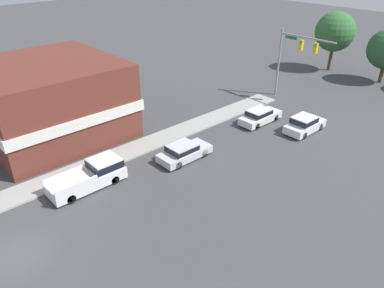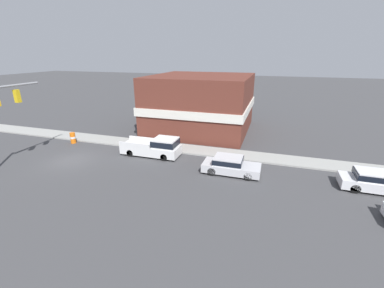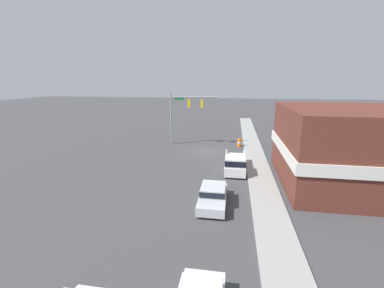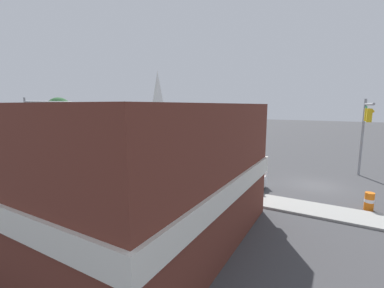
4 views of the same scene
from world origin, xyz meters
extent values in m
plane|color=#424244|center=(0.00, 0.00, 0.00)|extent=(200.00, 200.00, 0.00)
cube|color=#9E9E99|center=(-5.70, 0.00, 0.07)|extent=(2.40, 60.00, 0.14)
cylinder|color=gray|center=(2.38, -3.27, 6.67)|extent=(6.48, 0.18, 0.18)
cube|color=gold|center=(1.30, -3.27, 5.81)|extent=(0.36, 0.36, 1.05)
sphere|color=yellow|center=(1.30, -3.47, 6.12)|extent=(0.22, 0.22, 0.22)
cylinder|color=black|center=(-2.57, 15.52, 0.33)|extent=(0.22, 0.66, 0.66)
cylinder|color=black|center=(-0.87, 15.52, 0.33)|extent=(0.22, 0.66, 0.66)
cylinder|color=black|center=(-2.57, 12.71, 0.33)|extent=(0.22, 0.66, 0.66)
cylinder|color=black|center=(-0.87, 12.71, 0.33)|extent=(0.22, 0.66, 0.66)
cube|color=silver|center=(-1.72, 14.12, 0.50)|extent=(1.92, 4.54, 0.63)
cube|color=silver|center=(-1.72, 13.85, 1.10)|extent=(1.77, 2.18, 0.57)
cube|color=black|center=(-1.72, 13.85, 1.10)|extent=(1.78, 2.27, 0.40)
cylinder|color=black|center=(-2.80, 22.77, 0.33)|extent=(0.22, 0.66, 0.66)
cylinder|color=black|center=(-1.25, 22.77, 0.33)|extent=(0.22, 0.66, 0.66)
cube|color=silver|center=(-2.02, 24.21, 0.52)|extent=(1.77, 4.65, 0.68)
cube|color=silver|center=(-2.02, 23.93, 1.15)|extent=(1.63, 2.23, 0.58)
cube|color=black|center=(-2.02, 23.93, 1.15)|extent=(1.65, 2.32, 0.40)
cylinder|color=black|center=(-4.19, 7.95, 0.33)|extent=(0.22, 0.66, 0.66)
cylinder|color=black|center=(-2.42, 7.95, 0.33)|extent=(0.22, 0.66, 0.66)
cylinder|color=black|center=(-4.19, 4.53, 0.33)|extent=(0.22, 0.66, 0.66)
cylinder|color=black|center=(-2.42, 4.53, 0.33)|extent=(0.22, 0.66, 0.66)
cube|color=white|center=(-3.31, 6.24, 0.61)|extent=(1.99, 5.53, 0.85)
cube|color=white|center=(-3.31, 7.75, 1.42)|extent=(1.89, 2.10, 0.77)
cube|color=black|center=(-3.31, 7.75, 1.42)|extent=(1.91, 2.18, 0.54)
cube|color=white|center=(-4.24, 5.04, 1.21)|extent=(0.12, 3.13, 0.35)
cube|color=white|center=(-2.37, 5.04, 1.21)|extent=(0.12, 3.13, 0.35)
cylinder|color=orange|center=(-3.90, -3.26, 0.57)|extent=(0.54, 0.54, 1.15)
cylinder|color=white|center=(-3.90, -3.26, 0.63)|extent=(0.56, 0.56, 0.21)
cube|color=brown|center=(-13.26, 8.29, 3.33)|extent=(11.72, 11.55, 6.66)
cube|color=silver|center=(-13.26, 8.29, 3.05)|extent=(12.02, 11.85, 0.90)
camera|label=1|loc=(18.24, -3.13, 15.61)|focal=35.00mm
camera|label=2|loc=(17.02, 16.81, 9.11)|focal=24.00mm
camera|label=3|loc=(-3.00, 31.35, 8.91)|focal=24.00mm
camera|label=4|loc=(-22.88, -1.12, 6.59)|focal=24.00mm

